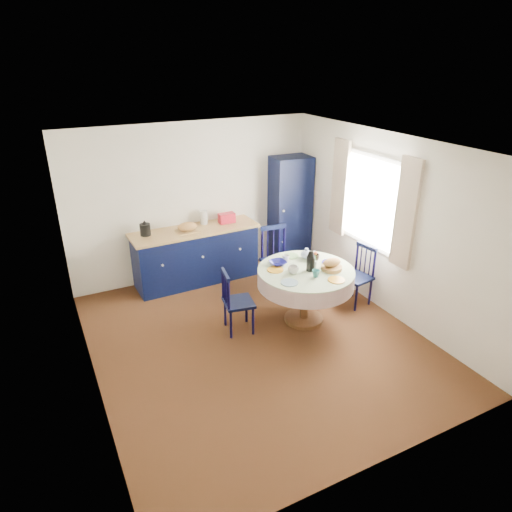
# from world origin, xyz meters

# --- Properties ---
(floor) EXTENTS (4.50, 4.50, 0.00)m
(floor) POSITION_xyz_m (0.00, 0.00, 0.00)
(floor) COLOR black
(floor) RESTS_ON ground
(ceiling) EXTENTS (4.50, 4.50, 0.00)m
(ceiling) POSITION_xyz_m (0.00, 0.00, 2.50)
(ceiling) COLOR white
(ceiling) RESTS_ON wall_back
(wall_back) EXTENTS (4.00, 0.02, 2.50)m
(wall_back) POSITION_xyz_m (0.00, 2.25, 1.25)
(wall_back) COLOR white
(wall_back) RESTS_ON floor
(wall_left) EXTENTS (0.02, 4.50, 2.50)m
(wall_left) POSITION_xyz_m (-2.00, 0.00, 1.25)
(wall_left) COLOR white
(wall_left) RESTS_ON floor
(wall_right) EXTENTS (0.02, 4.50, 2.50)m
(wall_right) POSITION_xyz_m (2.00, 0.00, 1.25)
(wall_right) COLOR white
(wall_right) RESTS_ON floor
(window) EXTENTS (0.10, 1.74, 1.45)m
(window) POSITION_xyz_m (1.95, 0.30, 1.52)
(window) COLOR white
(window) RESTS_ON wall_right
(kitchen_counter) EXTENTS (2.02, 0.67, 1.14)m
(kitchen_counter) POSITION_xyz_m (-0.10, 1.96, 0.46)
(kitchen_counter) COLOR black
(kitchen_counter) RESTS_ON floor
(pantry_cabinet) EXTENTS (0.67, 0.50, 1.86)m
(pantry_cabinet) POSITION_xyz_m (1.66, 2.00, 0.93)
(pantry_cabinet) COLOR black
(pantry_cabinet) RESTS_ON floor
(dining_table) EXTENTS (1.29, 1.29, 1.06)m
(dining_table) POSITION_xyz_m (0.81, 0.13, 0.66)
(dining_table) COLOR #5C301A
(dining_table) RESTS_ON floor
(chair_left) EXTENTS (0.44, 0.45, 0.88)m
(chair_left) POSITION_xyz_m (-0.14, 0.33, 0.45)
(chair_left) COLOR black
(chair_left) RESTS_ON floor
(chair_far) EXTENTS (0.50, 0.48, 1.03)m
(chair_far) POSITION_xyz_m (0.90, 1.09, 0.52)
(chair_far) COLOR black
(chair_far) RESTS_ON floor
(chair_right) EXTENTS (0.45, 0.46, 0.90)m
(chair_right) POSITION_xyz_m (1.76, 0.20, 0.45)
(chair_right) COLOR black
(chair_right) RESTS_ON floor
(mug_a) EXTENTS (0.13, 0.13, 0.10)m
(mug_a) POSITION_xyz_m (0.59, 0.11, 0.84)
(mug_a) COLOR silver
(mug_a) RESTS_ON dining_table
(mug_b) EXTENTS (0.10, 0.10, 0.10)m
(mug_b) POSITION_xyz_m (0.80, -0.11, 0.83)
(mug_b) COLOR #31797A
(mug_b) RESTS_ON dining_table
(mug_c) EXTENTS (0.13, 0.13, 0.10)m
(mug_c) POSITION_xyz_m (1.06, 0.31, 0.83)
(mug_c) COLOR black
(mug_c) RESTS_ON dining_table
(mug_d) EXTENTS (0.10, 0.10, 0.10)m
(mug_d) POSITION_xyz_m (0.69, 0.46, 0.83)
(mug_d) COLOR silver
(mug_d) RESTS_ON dining_table
(cobalt_bowl) EXTENTS (0.23, 0.23, 0.06)m
(cobalt_bowl) POSITION_xyz_m (0.54, 0.43, 0.81)
(cobalt_bowl) COLOR navy
(cobalt_bowl) RESTS_ON dining_table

